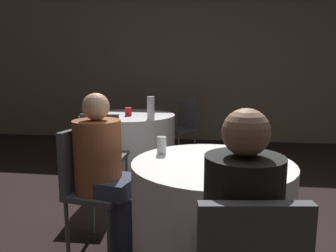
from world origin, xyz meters
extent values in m
cube|color=#7A6B5B|center=(0.00, 4.09, 1.40)|extent=(16.00, 0.06, 2.80)
cylinder|color=white|center=(-0.17, -0.05, 0.37)|extent=(1.04, 1.04, 0.74)
cylinder|color=silver|center=(-1.30, 2.04, 0.37)|extent=(1.24, 1.24, 0.74)
cube|color=#47474C|center=(-1.00, 0.11, 0.43)|extent=(0.47, 0.47, 0.04)
cube|color=#47474C|center=(-1.18, 0.14, 0.67)|extent=(0.12, 0.38, 0.45)
cylinder|color=#4C4C51|center=(-0.80, 0.24, 0.20)|extent=(0.03, 0.03, 0.41)
cylinder|color=#4C4C51|center=(-0.86, -0.09, 0.20)|extent=(0.03, 0.03, 0.41)
cylinder|color=#4C4C51|center=(-1.13, 0.31, 0.20)|extent=(0.03, 0.03, 0.41)
cylinder|color=#4C4C51|center=(-1.20, -0.03, 0.20)|extent=(0.03, 0.03, 0.41)
cube|color=#47474C|center=(-1.28, 1.10, 0.43)|extent=(0.41, 0.41, 0.04)
cube|color=#47474C|center=(-1.28, 0.92, 0.67)|extent=(0.38, 0.06, 0.45)
cylinder|color=#4C4C51|center=(-1.45, 1.27, 0.20)|extent=(0.03, 0.03, 0.41)
cylinder|color=#4C4C51|center=(-1.11, 1.28, 0.20)|extent=(0.03, 0.03, 0.41)
cylinder|color=#4C4C51|center=(-1.45, 0.93, 0.20)|extent=(0.03, 0.03, 0.41)
cylinder|color=#4C4C51|center=(-1.11, 0.94, 0.20)|extent=(0.03, 0.03, 0.41)
cube|color=#47474C|center=(-0.70, 2.77, 0.43)|extent=(0.56, 0.56, 0.04)
cube|color=#47474C|center=(-0.59, 2.91, 0.67)|extent=(0.32, 0.28, 0.45)
cylinder|color=#4C4C51|center=(-0.68, 2.53, 0.20)|extent=(0.03, 0.03, 0.41)
cylinder|color=#4C4C51|center=(-0.94, 2.75, 0.20)|extent=(0.03, 0.03, 0.41)
cylinder|color=#4C4C51|center=(-0.46, 2.79, 0.20)|extent=(0.03, 0.03, 0.41)
cylinder|color=#4C4C51|center=(-0.72, 3.01, 0.20)|extent=(0.03, 0.03, 0.41)
cylinder|color=#33384C|center=(-0.78, 0.07, 0.22)|extent=(0.24, 0.24, 0.45)
cube|color=#33384C|center=(-0.89, 0.09, 0.50)|extent=(0.38, 0.38, 0.12)
cylinder|color=brown|center=(-1.00, 0.11, 0.71)|extent=(0.34, 0.34, 0.52)
sphere|color=tan|center=(-1.00, 0.11, 1.07)|extent=(0.19, 0.19, 0.19)
cylinder|color=black|center=(-0.05, -0.88, 0.73)|extent=(0.30, 0.30, 0.56)
sphere|color=#997056|center=(-0.05, -0.88, 1.10)|extent=(0.18, 0.18, 0.18)
cylinder|color=white|center=(-0.07, -0.02, 0.75)|extent=(0.23, 0.23, 0.01)
cylinder|color=orange|center=(-0.07, -0.02, 0.75)|extent=(0.20, 0.20, 0.01)
cylinder|color=silver|center=(-0.53, 0.12, 0.80)|extent=(0.07, 0.07, 0.12)
cylinder|color=red|center=(-0.05, 0.28, 0.80)|extent=(0.07, 0.07, 0.12)
cylinder|color=#1E38A5|center=(0.12, 0.09, 0.80)|extent=(0.07, 0.07, 0.12)
cylinder|color=white|center=(-0.92, 1.70, 0.88)|extent=(0.09, 0.09, 0.27)
cylinder|color=red|center=(-1.26, 1.96, 0.79)|extent=(0.09, 0.09, 0.10)
camera|label=1|loc=(-0.17, -2.09, 1.33)|focal=35.00mm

